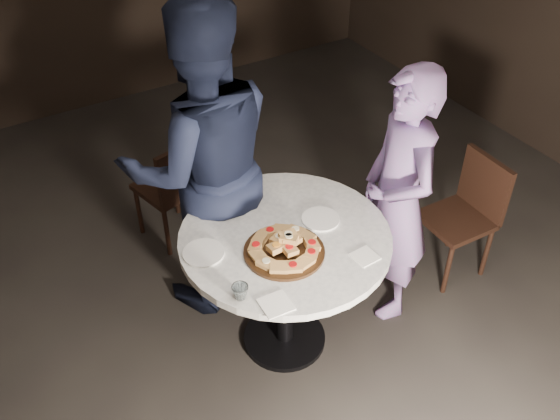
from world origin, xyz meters
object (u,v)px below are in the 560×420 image
focaccia_pile (285,246)px  diner_teal (398,199)px  serving_board (284,252)px  diner_navy (203,165)px  chair_far (175,185)px  table (285,257)px  water_glass (240,292)px  chair_right (468,209)px

focaccia_pile → diner_teal: 0.80m
serving_board → diner_navy: diner_navy is taller
chair_far → diner_navy: size_ratio=0.42×
diner_navy → chair_far: bearing=-80.2°
serving_board → table: bearing=56.6°
water_glass → diner_navy: 0.91m
focaccia_pile → diner_navy: (-0.09, 0.72, 0.09)m
chair_far → chair_right: bearing=127.2°
serving_board → diner_teal: diner_teal is taller
water_glass → diner_teal: size_ratio=0.05×
table → chair_far: bearing=97.0°
chair_right → water_glass: bearing=-80.7°
table → diner_navy: diner_navy is taller
focaccia_pile → chair_far: size_ratio=0.45×
chair_far → diner_teal: (0.86, -1.20, 0.33)m
focaccia_pile → water_glass: bearing=-155.2°
focaccia_pile → chair_far: bearing=93.2°
serving_board → diner_navy: 0.73m
table → focaccia_pile: 0.24m
water_glass → diner_navy: size_ratio=0.04×
diner_navy → diner_teal: bearing=156.0°
table → chair_right: table is taller
diner_navy → diner_teal: (0.88, -0.64, -0.17)m
table → diner_teal: (0.72, -0.04, 0.12)m
water_glass → table: bearing=33.5°
chair_right → diner_navy: size_ratio=0.42×
serving_board → chair_far: bearing=93.0°
table → chair_right: (1.33, -0.04, -0.20)m
focaccia_pile → diner_teal: (0.79, 0.08, -0.08)m
chair_right → diner_teal: diner_teal is taller
diner_teal → chair_far: bearing=-131.3°
diner_navy → focaccia_pile: bearing=109.1°
serving_board → diner_navy: size_ratio=0.21×
diner_teal → table: bearing=-79.8°
diner_teal → diner_navy: bearing=-112.9°
serving_board → diner_navy: (-0.09, 0.72, 0.13)m
diner_teal → water_glass: bearing=-65.3°
water_glass → chair_right: water_glass is taller
serving_board → chair_far: serving_board is taller
chair_far → chair_right: chair_right is taller
diner_navy → chair_right: bearing=168.7°
table → chair_far: table is taller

